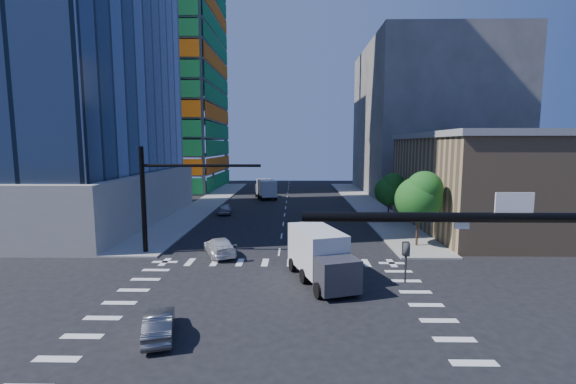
{
  "coord_description": "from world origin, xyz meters",
  "views": [
    {
      "loc": [
        1.32,
        -20.53,
        9.25
      ],
      "look_at": [
        0.83,
        8.0,
        5.77
      ],
      "focal_mm": 24.0,
      "sensor_mm": 36.0,
      "label": 1
    }
  ],
  "objects": [
    {
      "name": "signal_mast_nw",
      "position": [
        -10.0,
        11.5,
        5.49
      ],
      "size": [
        10.2,
        0.4,
        9.0
      ],
      "color": "black",
      "rests_on": "sidewalk_nw"
    },
    {
      "name": "car_nb_far",
      "position": [
        2.93,
        15.25,
        0.69
      ],
      "size": [
        3.04,
        5.27,
        1.38
      ],
      "primitive_type": "imported",
      "rotation": [
        0.0,
        0.0,
        0.16
      ],
      "color": "black",
      "rests_on": "ground"
    },
    {
      "name": "ground",
      "position": [
        0.0,
        0.0,
        0.0
      ],
      "size": [
        160.0,
        160.0,
        0.0
      ],
      "primitive_type": "plane",
      "color": "black",
      "rests_on": "ground"
    },
    {
      "name": "construction_building",
      "position": [
        -27.41,
        61.93,
        24.61
      ],
      "size": [
        25.16,
        34.5,
        70.6
      ],
      "color": "gray",
      "rests_on": "ground"
    },
    {
      "name": "sidewalk_nw",
      "position": [
        -12.5,
        40.0,
        0.07
      ],
      "size": [
        5.0,
        60.0,
        0.15
      ],
      "primitive_type": "cube",
      "color": "gray",
      "rests_on": "ground"
    },
    {
      "name": "tree_north",
      "position": [
        12.93,
        25.9,
        3.99
      ],
      "size": [
        3.54,
        3.52,
        5.78
      ],
      "color": "#382316",
      "rests_on": "sidewalk_ne"
    },
    {
      "name": "bg_building_ne",
      "position": [
        27.0,
        55.0,
        14.0
      ],
      "size": [
        24.0,
        30.0,
        28.0
      ],
      "primitive_type": "cube",
      "color": "#5B5752",
      "rests_on": "ground"
    },
    {
      "name": "box_truck_near",
      "position": [
        3.21,
        4.66,
        1.53
      ],
      "size": [
        4.67,
        7.13,
        3.46
      ],
      "rotation": [
        0.0,
        0.0,
        0.31
      ],
      "color": "black",
      "rests_on": "ground"
    },
    {
      "name": "tree_south",
      "position": [
        12.63,
        13.9,
        4.69
      ],
      "size": [
        4.16,
        4.16,
        6.82
      ],
      "color": "#382316",
      "rests_on": "sidewalk_ne"
    },
    {
      "name": "box_truck_far",
      "position": [
        -3.77,
        45.92,
        1.48
      ],
      "size": [
        4.36,
        6.86,
        3.34
      ],
      "rotation": [
        0.0,
        0.0,
        3.42
      ],
      "color": "black",
      "rests_on": "ground"
    },
    {
      "name": "car_sb_near",
      "position": [
        -5.03,
        11.08,
        0.73
      ],
      "size": [
        3.87,
        5.43,
        1.46
      ],
      "primitive_type": "imported",
      "rotation": [
        0.0,
        0.0,
        3.55
      ],
      "color": "white",
      "rests_on": "ground"
    },
    {
      "name": "road_markings",
      "position": [
        0.0,
        0.0,
        0.01
      ],
      "size": [
        20.0,
        20.0,
        0.01
      ],
      "primitive_type": "cube",
      "color": "silver",
      "rests_on": "ground"
    },
    {
      "name": "car_sb_mid",
      "position": [
        -8.1,
        30.61,
        0.71
      ],
      "size": [
        2.22,
        4.35,
        1.42
      ],
      "primitive_type": "imported",
      "rotation": [
        0.0,
        0.0,
        3.28
      ],
      "color": "#A0A2A8",
      "rests_on": "ground"
    },
    {
      "name": "commercial_building",
      "position": [
        25.0,
        22.0,
        5.31
      ],
      "size": [
        20.5,
        22.5,
        10.6
      ],
      "color": "#9E7F5C",
      "rests_on": "ground"
    },
    {
      "name": "sidewalk_ne",
      "position": [
        12.5,
        40.0,
        0.07
      ],
      "size": [
        5.0,
        60.0,
        0.15
      ],
      "primitive_type": "cube",
      "color": "gray",
      "rests_on": "ground"
    },
    {
      "name": "car_sb_cross",
      "position": [
        -5.23,
        -2.94,
        0.63
      ],
      "size": [
        2.31,
        4.02,
        1.25
      ],
      "primitive_type": "imported",
      "rotation": [
        0.0,
        0.0,
        3.42
      ],
      "color": "#535559",
      "rests_on": "ground"
    }
  ]
}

